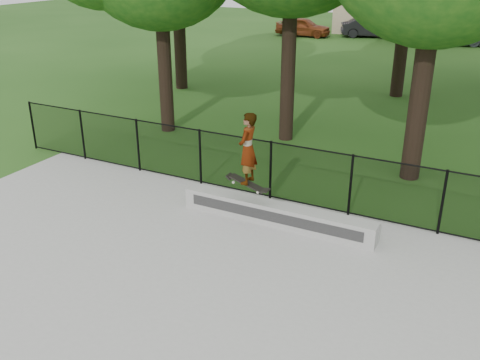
{
  "coord_description": "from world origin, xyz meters",
  "views": [
    {
      "loc": [
        4.86,
        -5.17,
        5.71
      ],
      "look_at": [
        0.04,
        4.2,
        1.2
      ],
      "focal_mm": 40.0,
      "sensor_mm": 36.0,
      "label": 1
    }
  ],
  "objects_px": {
    "car_a": "(303,27)",
    "car_c": "(449,35)",
    "car_b": "(370,28)",
    "skater_airborne": "(248,150)",
    "grind_ledge": "(276,214)"
  },
  "relations": [
    {
      "from": "car_a",
      "to": "car_c",
      "type": "xyz_separation_m",
      "value": [
        10.01,
        0.69,
        -0.01
      ]
    },
    {
      "from": "car_b",
      "to": "car_c",
      "type": "xyz_separation_m",
      "value": [
        5.52,
        -1.08,
        -0.01
      ]
    },
    {
      "from": "car_a",
      "to": "skater_airborne",
      "type": "relative_size",
      "value": 2.21
    },
    {
      "from": "car_a",
      "to": "car_c",
      "type": "relative_size",
      "value": 0.93
    },
    {
      "from": "car_a",
      "to": "car_c",
      "type": "distance_m",
      "value": 10.04
    },
    {
      "from": "car_c",
      "to": "grind_ledge",
      "type": "bearing_deg",
      "value": 160.05
    },
    {
      "from": "skater_airborne",
      "to": "car_a",
      "type": "bearing_deg",
      "value": 108.63
    },
    {
      "from": "grind_ledge",
      "to": "car_b",
      "type": "bearing_deg",
      "value": 100.74
    },
    {
      "from": "skater_airborne",
      "to": "car_b",
      "type": "bearing_deg",
      "value": 99.51
    },
    {
      "from": "grind_ledge",
      "to": "car_b",
      "type": "xyz_separation_m",
      "value": [
        -5.65,
        29.8,
        0.38
      ]
    },
    {
      "from": "car_b",
      "to": "car_c",
      "type": "distance_m",
      "value": 5.63
    },
    {
      "from": "grind_ledge",
      "to": "skater_airborne",
      "type": "distance_m",
      "value": 1.62
    },
    {
      "from": "grind_ledge",
      "to": "car_b",
      "type": "height_order",
      "value": "car_b"
    },
    {
      "from": "grind_ledge",
      "to": "car_b",
      "type": "distance_m",
      "value": 30.34
    },
    {
      "from": "car_b",
      "to": "skater_airborne",
      "type": "relative_size",
      "value": 2.11
    }
  ]
}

